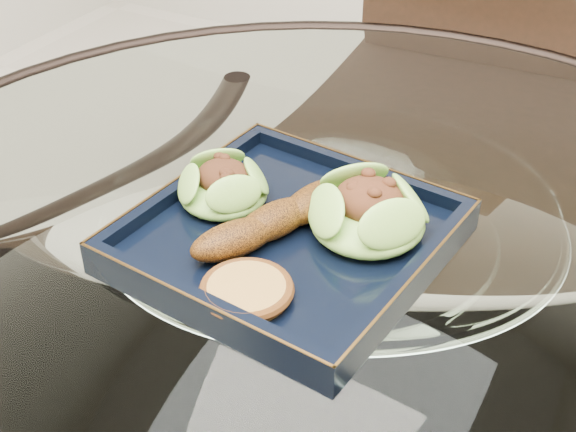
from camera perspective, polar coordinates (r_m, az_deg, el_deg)
The scene contains 7 objects.
dining_table at distance 0.88m, azimuth 2.70°, elevation -10.67°, with size 1.13×1.13×0.77m.
dining_chair at distance 1.35m, azimuth 10.47°, elevation 0.88°, with size 0.40×0.40×0.86m.
navy_plate at distance 0.76m, azimuth 0.00°, elevation -1.84°, with size 0.27×0.27×0.02m, color black.
lettuce_wrap_left at distance 0.79m, azimuth -4.63°, elevation 1.95°, with size 0.09×0.09×0.03m, color #5D8E29.
lettuce_wrap_right at distance 0.75m, azimuth 5.69°, elevation 0.03°, with size 0.11×0.11×0.04m, color #51952B.
roasted_plantain at distance 0.75m, azimuth -0.96°, elevation -0.29°, with size 0.17×0.04×0.03m, color #5C3009.
crumb_patty at distance 0.68m, azimuth -2.96°, elevation -5.37°, with size 0.07×0.07×0.01m, color #A27736.
Camera 1 is at (0.26, -0.55, 1.23)m, focal length 50.00 mm.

